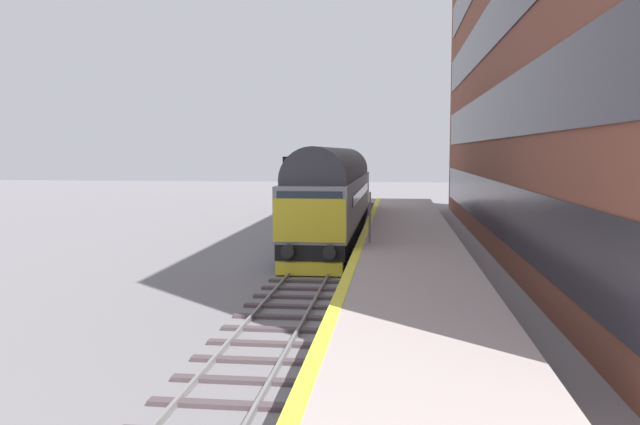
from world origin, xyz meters
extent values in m
plane|color=slate|center=(0.00, 0.00, 0.00)|extent=(140.00, 140.00, 0.00)
cube|color=slate|center=(-0.72, 0.00, 0.07)|extent=(0.07, 60.00, 0.15)
cube|color=slate|center=(0.72, 0.00, 0.07)|extent=(0.07, 60.00, 0.15)
cube|color=#4B3F42|center=(0.00, -15.92, 0.04)|extent=(2.50, 0.26, 0.09)
cube|color=#4B3F42|center=(0.00, -14.69, 0.04)|extent=(2.50, 0.26, 0.09)
cube|color=#4B3F42|center=(0.00, -13.47, 0.04)|extent=(2.50, 0.26, 0.09)
cube|color=#4B3F42|center=(0.00, -12.24, 0.04)|extent=(2.50, 0.26, 0.09)
cube|color=#4B3F42|center=(0.00, -11.02, 0.04)|extent=(2.50, 0.26, 0.09)
cube|color=#4B3F42|center=(0.00, -9.80, 0.04)|extent=(2.50, 0.26, 0.09)
cube|color=#4B3F42|center=(0.00, -8.57, 0.04)|extent=(2.50, 0.26, 0.09)
cube|color=#4B3F42|center=(0.00, -7.35, 0.04)|extent=(2.50, 0.26, 0.09)
cube|color=#4B3F42|center=(0.00, -6.12, 0.04)|extent=(2.50, 0.26, 0.09)
cube|color=#4B3F42|center=(0.00, -4.90, 0.04)|extent=(2.50, 0.26, 0.09)
cube|color=#4B3F42|center=(0.00, -3.67, 0.04)|extent=(2.50, 0.26, 0.09)
cube|color=#4B3F42|center=(0.00, -2.45, 0.04)|extent=(2.50, 0.26, 0.09)
cube|color=#4B3F42|center=(0.00, -1.22, 0.04)|extent=(2.50, 0.26, 0.09)
cube|color=#4B3F42|center=(0.00, 0.00, 0.04)|extent=(2.50, 0.26, 0.09)
cube|color=#4B3F42|center=(0.00, 1.22, 0.04)|extent=(2.50, 0.26, 0.09)
cube|color=#4B3F42|center=(0.00, 2.45, 0.04)|extent=(2.50, 0.26, 0.09)
cube|color=#4B3F42|center=(0.00, 3.67, 0.04)|extent=(2.50, 0.26, 0.09)
cube|color=#4B3F42|center=(0.00, 4.90, 0.04)|extent=(2.50, 0.26, 0.09)
cube|color=#4B3F42|center=(0.00, 6.12, 0.04)|extent=(2.50, 0.26, 0.09)
cube|color=#4B3F42|center=(0.00, 7.35, 0.04)|extent=(2.50, 0.26, 0.09)
cube|color=#4B3F42|center=(0.00, 8.57, 0.04)|extent=(2.50, 0.26, 0.09)
cube|color=#4B3F42|center=(0.00, 9.80, 0.04)|extent=(2.50, 0.26, 0.09)
cube|color=#4B3F42|center=(0.00, 11.02, 0.04)|extent=(2.50, 0.26, 0.09)
cube|color=#4B3F42|center=(0.00, 12.24, 0.04)|extent=(2.50, 0.26, 0.09)
cube|color=#4B3F42|center=(0.00, 13.47, 0.04)|extent=(2.50, 0.26, 0.09)
cube|color=#4B3F42|center=(0.00, 14.69, 0.04)|extent=(2.50, 0.26, 0.09)
cube|color=#4B3F42|center=(0.00, 15.92, 0.04)|extent=(2.50, 0.26, 0.09)
cube|color=#4B3F42|center=(0.00, 17.14, 0.04)|extent=(2.50, 0.26, 0.09)
cube|color=#4B3F42|center=(0.00, 18.37, 0.04)|extent=(2.50, 0.26, 0.09)
cube|color=#4B3F42|center=(0.00, 19.59, 0.04)|extent=(2.50, 0.26, 0.09)
cube|color=#4B3F42|center=(0.00, 20.82, 0.04)|extent=(2.50, 0.26, 0.09)
cube|color=#4B3F42|center=(0.00, 22.04, 0.04)|extent=(2.50, 0.26, 0.09)
cube|color=#4B3F42|center=(0.00, 23.27, 0.04)|extent=(2.50, 0.26, 0.09)
cube|color=#4B3F42|center=(0.00, 24.49, 0.04)|extent=(2.50, 0.26, 0.09)
cube|color=#4B3F42|center=(0.00, 25.71, 0.04)|extent=(2.50, 0.26, 0.09)
cube|color=#4B3F42|center=(0.00, 26.94, 0.04)|extent=(2.50, 0.26, 0.09)
cube|color=#4B3F42|center=(0.00, 28.16, 0.04)|extent=(2.50, 0.26, 0.09)
cube|color=#4B3F42|center=(0.00, 29.39, 0.04)|extent=(2.50, 0.26, 0.09)
cube|color=#A79896|center=(3.60, 0.00, 0.50)|extent=(4.00, 44.00, 1.00)
cube|color=yellow|center=(1.75, 0.00, 1.00)|extent=(0.30, 44.00, 0.01)
cube|color=brown|center=(9.71, 4.06, 9.86)|extent=(5.00, 42.92, 19.72)
cube|color=#312E37|center=(7.18, 4.06, 2.17)|extent=(0.06, 39.49, 2.21)
cube|color=#312E37|center=(7.18, 4.06, 6.11)|extent=(0.06, 39.49, 2.21)
cube|color=#312E37|center=(7.18, 4.06, 10.06)|extent=(0.06, 39.49, 2.21)
cube|color=black|center=(0.00, 5.45, 0.82)|extent=(2.56, 18.30, 0.60)
cube|color=gray|center=(0.00, 5.45, 2.17)|extent=(2.70, 18.30, 2.10)
cylinder|color=#36373E|center=(0.00, 5.45, 3.40)|extent=(2.56, 16.83, 2.57)
cube|color=yellow|center=(0.00, -3.73, 2.02)|extent=(2.65, 0.08, 1.58)
cube|color=#232D3D|center=(0.00, -3.71, 2.75)|extent=(2.38, 0.04, 0.64)
cube|color=#232D3D|center=(1.37, 5.45, 2.47)|extent=(0.04, 12.81, 0.44)
cylinder|color=black|center=(-0.75, -3.94, 0.92)|extent=(0.48, 0.35, 0.48)
cylinder|color=black|center=(0.75, -3.94, 0.92)|extent=(0.48, 0.35, 0.48)
cube|color=yellow|center=(0.00, -3.79, 0.29)|extent=(2.43, 0.36, 0.47)
cylinder|color=black|center=(0.00, -2.05, 0.52)|extent=(1.64, 1.04, 1.04)
cylinder|color=black|center=(0.00, -0.95, 0.52)|extent=(1.64, 1.04, 1.04)
cylinder|color=black|center=(0.00, 0.15, 0.52)|extent=(1.64, 1.04, 1.04)
cylinder|color=black|center=(0.00, 10.76, 0.52)|extent=(1.64, 1.04, 1.04)
cylinder|color=black|center=(0.00, 11.86, 0.52)|extent=(1.64, 1.04, 1.04)
cylinder|color=black|center=(0.00, 12.96, 0.52)|extent=(1.64, 1.04, 1.04)
cylinder|color=gray|center=(-2.03, 3.67, 2.13)|extent=(0.14, 0.14, 4.25)
cube|color=black|center=(-2.03, 3.61, 3.90)|extent=(0.44, 0.10, 0.71)
cylinder|color=green|center=(-2.03, 3.55, 4.05)|extent=(0.20, 0.06, 0.20)
cylinder|color=#50504E|center=(-2.03, 3.55, 3.77)|extent=(0.20, 0.06, 0.20)
cylinder|color=gray|center=(-2.03, 12.00, 2.06)|extent=(0.14, 0.14, 4.12)
cube|color=black|center=(-2.03, 11.94, 3.48)|extent=(0.44, 0.10, 1.27)
cylinder|color=white|center=(-2.03, 11.88, 3.92)|extent=(0.20, 0.06, 0.20)
cylinder|color=#0A3E13|center=(-2.03, 11.88, 3.64)|extent=(0.20, 0.06, 0.20)
cylinder|color=#53470A|center=(-2.03, 11.88, 3.36)|extent=(0.20, 0.06, 0.20)
cylinder|color=#500807|center=(-2.03, 11.88, 3.08)|extent=(0.20, 0.06, 0.20)
cylinder|color=slate|center=(2.09, -2.07, 1.98)|extent=(0.08, 0.08, 1.94)
cube|color=silver|center=(2.06, -2.07, 2.77)|extent=(0.05, 0.44, 0.36)
cube|color=black|center=(2.04, -2.07, 2.77)|extent=(0.01, 0.20, 0.24)
camera|label=1|loc=(3.09, -26.71, 4.47)|focal=36.55mm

